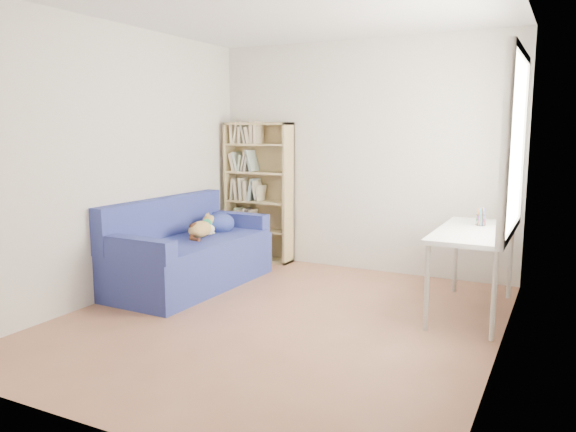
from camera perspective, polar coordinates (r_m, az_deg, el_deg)
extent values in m
plane|color=#905B41|center=(4.87, -0.88, -10.51)|extent=(4.00, 4.00, 0.00)
cube|color=silver|center=(6.44, 7.44, 5.97)|extent=(3.50, 0.04, 2.60)
cube|color=silver|center=(3.00, -19.06, 2.29)|extent=(3.50, 0.04, 2.60)
cube|color=silver|center=(5.64, -16.93, 5.26)|extent=(0.04, 4.00, 2.60)
cube|color=silver|center=(4.10, 21.32, 3.82)|extent=(0.04, 4.00, 2.60)
cube|color=white|center=(4.70, -0.96, 20.93)|extent=(3.50, 4.00, 0.04)
cube|color=white|center=(4.69, 22.15, 6.78)|extent=(0.01, 1.20, 1.30)
cube|color=navy|center=(5.90, -9.79, -4.88)|extent=(0.91, 1.85, 0.46)
cube|color=navy|center=(6.02, -12.57, -0.30)|extent=(0.21, 1.83, 0.45)
cube|color=navy|center=(6.51, -5.50, -0.54)|extent=(0.87, 0.18, 0.20)
cube|color=navy|center=(5.20, -15.35, -3.20)|extent=(0.87, 0.18, 0.20)
cube|color=navy|center=(5.83, -9.69, -2.53)|extent=(0.89, 1.70, 0.05)
ellipsoid|color=#2C3B8F|center=(6.25, -6.97, -0.76)|extent=(0.32, 0.35, 0.24)
ellipsoid|color=#A96613|center=(5.89, -8.93, -1.34)|extent=(0.34, 0.45, 0.16)
ellipsoid|color=silver|center=(5.96, -7.83, -1.39)|extent=(0.18, 0.21, 0.10)
ellipsoid|color=#33190E|center=(5.87, -9.44, -1.02)|extent=(0.19, 0.23, 0.08)
sphere|color=#A96613|center=(6.11, -7.22, -0.57)|extent=(0.14, 0.14, 0.14)
cone|color=#A96613|center=(6.14, -7.20, 0.11)|extent=(0.07, 0.08, 0.07)
cone|color=#A96613|center=(6.08, -7.56, 0.02)|extent=(0.07, 0.07, 0.07)
cylinder|color=#26BE7E|center=(6.06, -7.63, -0.85)|extent=(0.12, 0.07, 0.11)
cylinder|color=#33190E|center=(5.73, -10.43, -2.01)|extent=(0.13, 0.15, 0.06)
cube|color=tan|center=(7.08, -5.86, 2.56)|extent=(0.03, 0.26, 1.69)
cube|color=tan|center=(6.67, 0.04, 2.22)|extent=(0.03, 0.26, 1.69)
cube|color=tan|center=(6.82, -3.05, 9.34)|extent=(0.84, 0.26, 0.03)
cube|color=tan|center=(7.01, -2.94, -4.36)|extent=(0.84, 0.26, 0.03)
cube|color=tan|center=(6.97, -2.50, 2.50)|extent=(0.84, 0.02, 1.69)
cube|color=silver|center=(5.13, 18.40, -1.55)|extent=(0.61, 1.33, 0.04)
cylinder|color=silver|center=(5.78, 21.65, -4.39)|extent=(0.04, 0.04, 0.71)
cylinder|color=silver|center=(4.59, 20.18, -7.66)|extent=(0.04, 0.04, 0.71)
cylinder|color=silver|center=(5.84, 16.66, -3.99)|extent=(0.04, 0.04, 0.71)
cylinder|color=silver|center=(4.67, 13.91, -7.09)|extent=(0.04, 0.04, 0.71)
cylinder|color=white|center=(5.36, 19.00, -0.40)|extent=(0.09, 0.09, 0.10)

